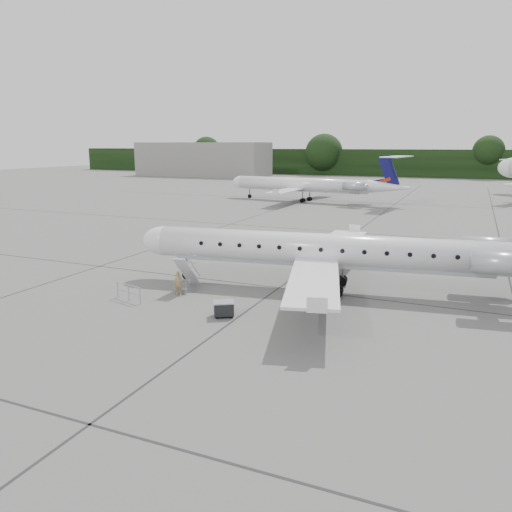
% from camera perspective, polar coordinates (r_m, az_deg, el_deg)
% --- Properties ---
extents(ground, '(320.00, 320.00, 0.00)m').
position_cam_1_polar(ground, '(27.44, 8.90, -7.53)').
color(ground, slate).
rests_on(ground, ground).
extents(treeline, '(260.00, 4.00, 8.00)m').
position_cam_1_polar(treeline, '(155.23, 21.47, 9.78)').
color(treeline, black).
rests_on(treeline, ground).
extents(terminal_building, '(40.00, 14.00, 10.00)m').
position_cam_1_polar(terminal_building, '(155.13, -6.09, 10.93)').
color(terminal_building, slate).
rests_on(terminal_building, ground).
extents(main_regional_jet, '(31.79, 24.85, 7.47)m').
position_cam_1_polar(main_regional_jet, '(32.53, 7.99, 2.51)').
color(main_regional_jet, silver).
rests_on(main_regional_jet, ground).
extents(airstair, '(1.19, 2.58, 2.34)m').
position_cam_1_polar(airstair, '(33.15, -7.89, -1.84)').
color(airstair, silver).
rests_on(airstair, ground).
extents(passenger, '(0.64, 0.50, 1.55)m').
position_cam_1_polar(passenger, '(32.03, -8.85, -3.12)').
color(passenger, olive).
rests_on(passenger, ground).
extents(safety_railing, '(2.14, 0.65, 1.00)m').
position_cam_1_polar(safety_railing, '(31.63, -14.36, -4.09)').
color(safety_railing, '#989BA1').
rests_on(safety_railing, ground).
extents(baggage_cart, '(1.38, 1.30, 0.94)m').
position_cam_1_polar(baggage_cart, '(27.94, -3.71, -6.01)').
color(baggage_cart, black).
rests_on(baggage_cart, ground).
extents(bg_regional_left, '(32.19, 24.91, 7.82)m').
position_cam_1_polar(bg_regional_left, '(84.86, 5.12, 8.88)').
color(bg_regional_left, silver).
rests_on(bg_regional_left, ground).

